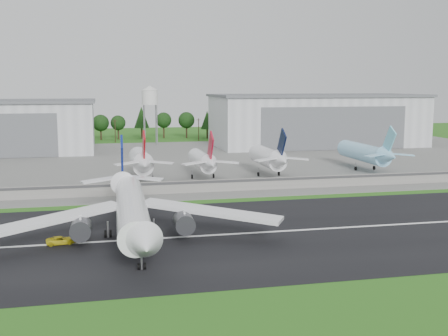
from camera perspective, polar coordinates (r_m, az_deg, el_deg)
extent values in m
plane|color=#205814|center=(104.93, 4.39, -8.03)|extent=(600.00, 600.00, 0.00)
cube|color=black|center=(114.16, 2.93, -6.63)|extent=(320.00, 60.00, 0.10)
cube|color=white|center=(114.14, 2.93, -6.60)|extent=(220.00, 1.00, 0.02)
cube|color=slate|center=(220.25, -4.66, 0.67)|extent=(320.00, 150.00, 0.10)
cube|color=gray|center=(156.60, -1.42, -1.85)|extent=(240.00, 0.50, 3.50)
cube|color=#38383A|center=(156.09, -1.41, -1.41)|extent=(240.00, 0.12, 0.70)
cube|color=silver|center=(281.89, 9.36, 4.72)|extent=(100.00, 45.00, 24.00)
cube|color=#595B60|center=(281.38, 9.42, 7.28)|extent=(102.00, 47.00, 1.20)
cube|color=#595B60|center=(261.17, 11.19, 3.97)|extent=(70.00, 0.30, 19.68)
cylinder|color=#99999E|center=(279.78, -8.04, 4.32)|extent=(0.50, 0.50, 20.00)
cylinder|color=#99999E|center=(286.25, -6.94, 4.43)|extent=(0.50, 0.50, 20.00)
cylinder|color=silver|center=(282.38, -7.54, 7.11)|extent=(8.00, 8.00, 7.00)
cone|color=silver|center=(282.32, -7.56, 8.06)|extent=(8.40, 8.40, 2.40)
cylinder|color=white|center=(108.96, -9.35, -4.13)|extent=(6.92, 44.13, 5.80)
cone|color=white|center=(84.81, -7.97, -7.73)|extent=(5.95, 6.15, 5.80)
cone|color=white|center=(134.69, -10.28, -1.23)|extent=(5.74, 9.14, 5.51)
cube|color=navy|center=(133.42, -10.32, 0.98)|extent=(0.74, 9.55, 11.13)
cube|color=white|center=(109.35, -1.38, -4.40)|extent=(27.07, 18.55, 2.65)
cylinder|color=#333338|center=(107.25, -4.08, -5.56)|extent=(3.94, 5.60, 3.80)
cube|color=white|center=(134.53, -8.14, -1.02)|extent=(9.55, 6.02, 0.98)
cube|color=white|center=(107.11, -17.31, -5.06)|extent=(27.49, 17.42, 2.65)
cylinder|color=#333338|center=(105.82, -14.33, -6.00)|extent=(3.94, 5.60, 3.80)
cube|color=white|center=(133.93, -12.40, -1.17)|extent=(9.54, 5.63, 0.98)
cube|color=#99999E|center=(106.17, -9.12, -6.96)|extent=(10.76, 30.25, 3.20)
cylinder|color=black|center=(112.90, -11.70, -6.55)|extent=(0.44, 1.51, 1.50)
imported|color=yellow|center=(110.28, -16.24, -7.07)|extent=(5.71, 3.25, 1.50)
cylinder|color=white|center=(178.23, -8.48, 0.75)|extent=(6.26, 24.00, 6.26)
cone|color=white|center=(162.78, -8.10, 0.38)|extent=(5.94, 7.00, 5.94)
cube|color=#A10C15|center=(162.68, -8.15, 2.08)|extent=(0.45, 8.59, 10.02)
cylinder|color=#99999E|center=(176.73, -9.53, -0.86)|extent=(0.32, 0.32, 3.00)
cylinder|color=#99999E|center=(177.20, -7.27, -0.79)|extent=(0.32, 0.32, 3.00)
cylinder|color=black|center=(176.84, -9.52, -1.09)|extent=(0.40, 1.40, 1.40)
cylinder|color=white|center=(180.66, -2.28, 0.77)|extent=(5.26, 24.00, 5.26)
cone|color=white|center=(165.43, -1.34, 0.42)|extent=(5.00, 7.00, 5.00)
cube|color=#AA0D24|center=(165.32, -1.38, 2.09)|extent=(0.45, 8.59, 10.02)
cylinder|color=#99999E|center=(178.73, -3.27, -0.65)|extent=(0.32, 0.32, 3.00)
cylinder|color=#99999E|center=(179.96, -1.07, -0.58)|extent=(0.32, 0.32, 3.00)
cylinder|color=black|center=(178.84, -3.27, -0.88)|extent=(0.40, 1.40, 1.40)
cylinder|color=white|center=(185.68, 4.39, 1.10)|extent=(6.12, 24.00, 6.12)
cone|color=white|center=(170.90, 5.89, 0.78)|extent=(5.82, 7.00, 5.82)
cube|color=black|center=(170.81, 5.87, 2.40)|extent=(0.45, 8.59, 10.02)
cylinder|color=#99999E|center=(183.45, 3.51, -0.42)|extent=(0.32, 0.32, 3.00)
cylinder|color=#99999E|center=(185.47, 5.59, -0.35)|extent=(0.32, 0.32, 3.00)
cylinder|color=black|center=(183.55, 3.51, -0.64)|extent=(0.40, 1.40, 1.40)
cylinder|color=#90D4FA|center=(203.83, 13.93, 1.54)|extent=(6.17, 30.00, 6.17)
cone|color=#90D4FA|center=(187.44, 16.44, 1.16)|extent=(5.86, 7.00, 5.86)
cube|color=#72D0E9|center=(187.36, 16.43, 2.64)|extent=(0.45, 8.59, 10.02)
cylinder|color=#99999E|center=(201.10, 13.24, 0.15)|extent=(0.32, 0.32, 3.00)
cylinder|color=#99999E|center=(204.22, 15.01, 0.21)|extent=(0.32, 0.32, 3.00)
cylinder|color=black|center=(201.20, 13.23, -0.05)|extent=(0.40, 1.40, 1.40)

